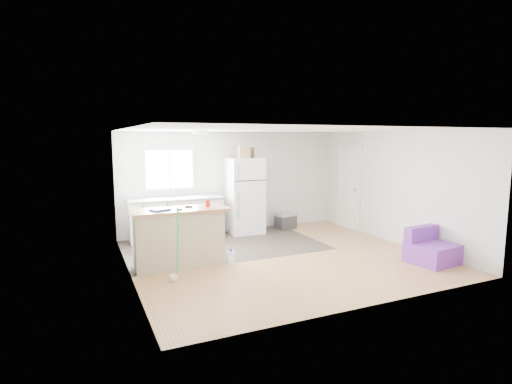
% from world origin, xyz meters
% --- Properties ---
extents(room, '(5.51, 5.01, 2.41)m').
position_xyz_m(room, '(0.00, 0.00, 1.20)').
color(room, '#95643E').
rests_on(room, ground).
extents(vinyl_zone, '(4.05, 2.50, 0.00)m').
position_xyz_m(vinyl_zone, '(-0.73, 1.25, 0.00)').
color(vinyl_zone, '#2D2722').
rests_on(vinyl_zone, floor).
extents(window, '(1.18, 0.06, 0.98)m').
position_xyz_m(window, '(-1.55, 2.49, 1.55)').
color(window, white).
rests_on(window, back_wall).
extents(interior_door, '(0.11, 0.92, 2.10)m').
position_xyz_m(interior_door, '(2.72, 1.55, 1.02)').
color(interior_door, white).
rests_on(interior_door, right_wall).
extents(ceiling_fixture, '(0.30, 0.30, 0.07)m').
position_xyz_m(ceiling_fixture, '(-1.20, 1.20, 2.36)').
color(ceiling_fixture, white).
rests_on(ceiling_fixture, ceiling).
extents(kitchen_cabinets, '(2.12, 0.73, 1.22)m').
position_xyz_m(kitchen_cabinets, '(-1.49, 2.17, 0.48)').
color(kitchen_cabinets, white).
rests_on(kitchen_cabinets, floor).
extents(peninsula, '(1.69, 0.68, 1.03)m').
position_xyz_m(peninsula, '(-1.89, 0.25, 0.52)').
color(peninsula, tan).
rests_on(peninsula, floor).
extents(refrigerator, '(0.82, 0.78, 1.79)m').
position_xyz_m(refrigerator, '(0.14, 2.11, 0.90)').
color(refrigerator, white).
rests_on(refrigerator, floor).
extents(cooler, '(0.57, 0.44, 0.39)m').
position_xyz_m(cooler, '(1.24, 2.10, 0.20)').
color(cooler, '#313134').
rests_on(cooler, floor).
extents(purple_seat, '(0.83, 0.80, 0.63)m').
position_xyz_m(purple_seat, '(2.32, -1.43, 0.23)').
color(purple_seat, purple).
rests_on(purple_seat, floor).
extents(cleaner_jug, '(0.13, 0.10, 0.28)m').
position_xyz_m(cleaner_jug, '(-1.02, -0.02, 0.12)').
color(cleaner_jug, white).
rests_on(cleaner_jug, floor).
extents(mop, '(0.21, 0.34, 1.20)m').
position_xyz_m(mop, '(-2.13, -0.44, 0.23)').
color(mop, green).
rests_on(mop, floor).
extents(red_cup, '(0.10, 0.10, 0.12)m').
position_xyz_m(red_cup, '(-1.35, 0.27, 1.09)').
color(red_cup, red).
rests_on(red_cup, peninsula).
extents(blue_tray, '(0.36, 0.31, 0.04)m').
position_xyz_m(blue_tray, '(-2.21, 0.21, 1.05)').
color(blue_tray, '#1238B0').
rests_on(blue_tray, peninsula).
extents(tool_a, '(0.15, 0.10, 0.03)m').
position_xyz_m(tool_a, '(-1.69, 0.31, 1.04)').
color(tool_a, black).
rests_on(tool_a, peninsula).
extents(tool_b, '(0.10, 0.05, 0.03)m').
position_xyz_m(tool_b, '(-1.90, 0.12, 1.04)').
color(tool_b, black).
rests_on(tool_b, peninsula).
extents(cardboard_box, '(0.20, 0.10, 0.30)m').
position_xyz_m(cardboard_box, '(0.06, 2.03, 1.94)').
color(cardboard_box, tan).
rests_on(cardboard_box, refrigerator).
extents(bottle_left, '(0.08, 0.08, 0.25)m').
position_xyz_m(bottle_left, '(0.31, 2.03, 1.92)').
color(bottle_left, '#3A220A').
rests_on(bottle_left, refrigerator).
extents(bottle_right, '(0.09, 0.09, 0.25)m').
position_xyz_m(bottle_right, '(0.32, 2.12, 1.92)').
color(bottle_right, '#3A220A').
rests_on(bottle_right, refrigerator).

